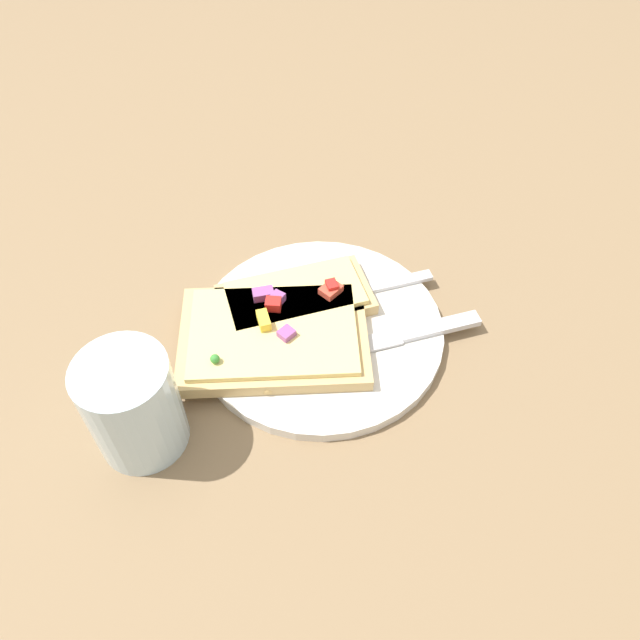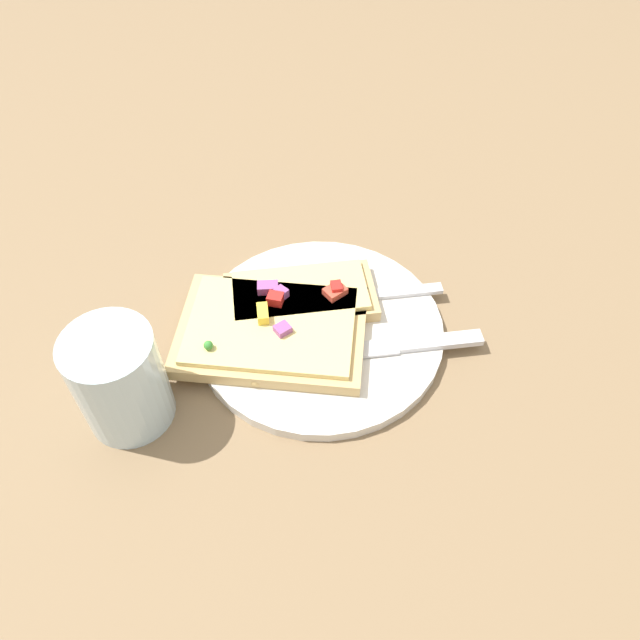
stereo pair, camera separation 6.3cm
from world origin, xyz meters
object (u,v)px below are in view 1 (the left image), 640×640
Objects in this scene: plate at (320,330)px; knife at (392,338)px; drinking_glass at (133,406)px; fork at (333,297)px; pizza_slice_corner at (295,298)px; pizza_slice_main at (274,335)px.

plate is 0.07m from knife.
fork is at bearing -26.25° from drinking_glass.
drinking_glass is at bearing -148.59° from pizza_slice_corner.
drinking_glass reaches higher than pizza_slice_corner.
pizza_slice_main is 0.15m from drinking_glass.
knife is at bearing 119.57° from fork.
knife is 0.26m from drinking_glass.
fork is 0.77× the size of pizza_slice_main.
pizza_slice_corner is 1.64× the size of drinking_glass.
pizza_slice_main is at bearing -27.28° from drinking_glass.
drinking_glass is at bearing 148.17° from plate.
knife is at bearing -44.95° from drinking_glass.
fork is 0.24m from drinking_glass.
knife is 1.11× the size of pizza_slice_corner.
drinking_glass is at bearing 7.40° from knife.
drinking_glass is (-0.17, 0.11, 0.05)m from plate.
fork is 1.64× the size of drinking_glass.
knife is at bearing 178.16° from pizza_slice_main.
plate is 0.04m from pizza_slice_corner.
knife is at bearing -43.04° from pizza_slice_corner.
fork is 0.08m from pizza_slice_main.
pizza_slice_corner is at bearing -20.54° from drinking_glass.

